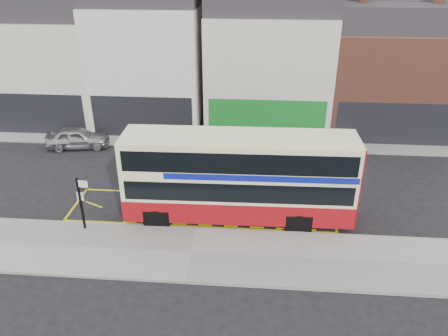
# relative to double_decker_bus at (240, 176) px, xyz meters

# --- Properties ---
(ground) EXTENTS (120.00, 120.00, 0.00)m
(ground) POSITION_rel_double_decker_bus_xyz_m (-2.05, -1.00, -2.42)
(ground) COLOR black
(ground) RESTS_ON ground
(pavement) EXTENTS (40.00, 4.00, 0.15)m
(pavement) POSITION_rel_double_decker_bus_xyz_m (-2.05, -3.30, -2.34)
(pavement) COLOR gray
(pavement) RESTS_ON ground
(kerb) EXTENTS (40.00, 0.15, 0.15)m
(kerb) POSITION_rel_double_decker_bus_xyz_m (-2.05, -1.38, -2.34)
(kerb) COLOR gray
(kerb) RESTS_ON ground
(far_pavement) EXTENTS (50.00, 3.00, 0.15)m
(far_pavement) POSITION_rel_double_decker_bus_xyz_m (-2.05, 10.00, -2.34)
(far_pavement) COLOR gray
(far_pavement) RESTS_ON ground
(road_markings) EXTENTS (14.00, 3.40, 0.01)m
(road_markings) POSITION_rel_double_decker_bus_xyz_m (-2.05, 0.60, -2.41)
(road_markings) COLOR yellow
(road_markings) RESTS_ON ground
(terrace_far_left) EXTENTS (8.00, 8.01, 10.80)m
(terrace_far_left) POSITION_rel_double_decker_bus_xyz_m (-15.55, 13.98, 2.41)
(terrace_far_left) COLOR beige
(terrace_far_left) RESTS_ON ground
(terrace_left) EXTENTS (8.00, 8.01, 11.80)m
(terrace_left) POSITION_rel_double_decker_bus_xyz_m (-7.55, 13.99, 2.90)
(terrace_left) COLOR white
(terrace_left) RESTS_ON ground
(terrace_green_shop) EXTENTS (9.00, 8.01, 11.30)m
(terrace_green_shop) POSITION_rel_double_decker_bus_xyz_m (1.45, 13.98, 2.65)
(terrace_green_shop) COLOR beige
(terrace_green_shop) RESTS_ON ground
(terrace_right) EXTENTS (9.00, 8.01, 10.30)m
(terrace_right) POSITION_rel_double_decker_bus_xyz_m (10.45, 13.98, 2.16)
(terrace_right) COLOR brown
(terrace_right) RESTS_ON ground
(double_decker_bus) EXTENTS (11.56, 2.88, 4.60)m
(double_decker_bus) POSITION_rel_double_decker_bus_xyz_m (0.00, 0.00, 0.00)
(double_decker_bus) COLOR #F0EAB7
(double_decker_bus) RESTS_ON ground
(bus_stop_post) EXTENTS (0.70, 0.14, 2.83)m
(bus_stop_post) POSITION_rel_double_decker_bus_xyz_m (-7.55, -1.83, -0.56)
(bus_stop_post) COLOR black
(bus_stop_post) RESTS_ON pavement
(car_silver) EXTENTS (4.56, 2.47, 1.47)m
(car_silver) POSITION_rel_double_decker_bus_xyz_m (-11.75, 8.02, -1.68)
(car_silver) COLOR #ABABB0
(car_silver) RESTS_ON ground
(car_grey) EXTENTS (4.72, 2.18, 1.50)m
(car_grey) POSITION_rel_double_decker_bus_xyz_m (-2.94, 7.24, -1.67)
(car_grey) COLOR #484D51
(car_grey) RESTS_ON ground
(car_white) EXTENTS (4.84, 2.39, 1.35)m
(car_white) POSITION_rel_double_decker_bus_xyz_m (5.83, 8.55, -1.74)
(car_white) COLOR white
(car_white) RESTS_ON ground
(street_tree_left) EXTENTS (2.48, 2.48, 5.36)m
(street_tree_left) POSITION_rel_double_decker_bus_xyz_m (-16.60, 11.28, 1.23)
(street_tree_left) COLOR black
(street_tree_left) RESTS_ON ground
(street_tree_right) EXTENTS (2.74, 2.74, 5.91)m
(street_tree_right) POSITION_rel_double_decker_bus_xyz_m (3.84, 11.37, 1.61)
(street_tree_right) COLOR black
(street_tree_right) RESTS_ON ground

